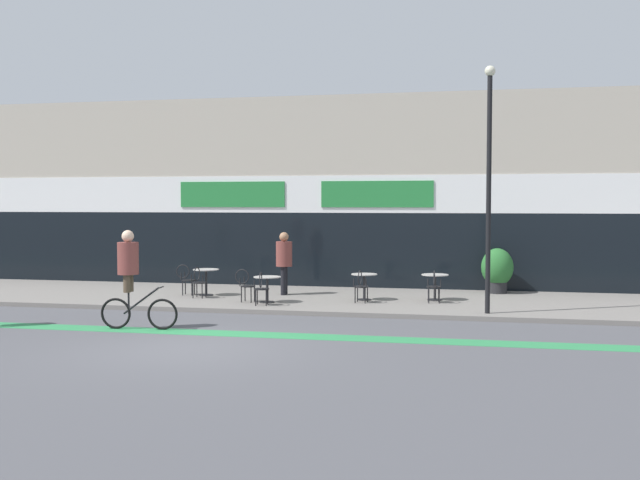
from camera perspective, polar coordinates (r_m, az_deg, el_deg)
name	(u,v)px	position (r m, az deg, el deg)	size (l,w,h in m)	color
ground_plane	(189,348)	(15.06, -9.99, -8.09)	(120.00, 120.00, 0.00)	#4C4C51
sidewalk_slab	(282,298)	(21.86, -2.92, -4.47)	(40.00, 5.50, 0.12)	slate
storefront_facade	(316,194)	(26.28, -0.32, 3.50)	(40.00, 4.06, 6.31)	#B2A899
bike_lane_stripe	(217,333)	(16.60, -7.83, -7.04)	(36.00, 0.70, 0.01)	#2D844C
bistro_table_0	(206,277)	(22.24, -8.67, -2.77)	(0.76, 0.76, 0.77)	black
bistro_table_1	(267,284)	(20.49, -4.04, -3.35)	(0.75, 0.75, 0.71)	black
bistro_table_2	(364,281)	(20.99, 3.39, -3.16)	(0.73, 0.73, 0.74)	black
bistro_table_3	(435,282)	(21.18, 8.75, -3.15)	(0.75, 0.75, 0.72)	black
cafe_chair_0_near	(198,280)	(21.66, -9.26, -3.03)	(0.41, 0.58, 0.90)	black
cafe_chair_0_side	(186,277)	(22.46, -10.17, -2.83)	(0.59, 0.44, 0.90)	black
cafe_chair_1_near	(261,286)	(19.89, -4.50, -3.53)	(0.45, 0.60, 0.90)	black
cafe_chair_1_side	(245,283)	(20.67, -5.71, -3.29)	(0.58, 0.42, 0.90)	black
cafe_chair_2_near	(361,284)	(20.38, 3.12, -3.37)	(0.43, 0.59, 0.90)	black
cafe_chair_3_near	(434,284)	(20.56, 8.68, -3.34)	(0.44, 0.59, 0.90)	black
planter_pot	(497,269)	(23.17, 13.35, -2.20)	(0.95, 0.95, 1.35)	#232326
lamp_post	(489,173)	(18.80, 12.75, 4.96)	(0.26, 0.26, 6.05)	black
cyclist_0	(131,271)	(17.32, -14.23, -2.30)	(1.79, 0.56, 2.24)	black
pedestrian_near_end	(284,258)	(22.15, -2.76, -1.35)	(0.49, 0.49, 1.85)	black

